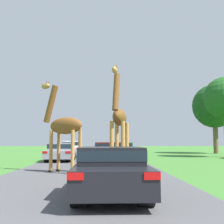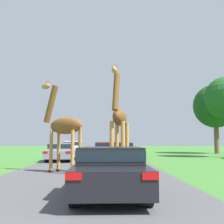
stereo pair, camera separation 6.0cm
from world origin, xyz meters
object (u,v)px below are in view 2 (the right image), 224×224
giraffe_companion (63,126)px  car_rear_follower (73,148)px  car_queue_right (109,153)px  car_far_ahead (123,149)px  car_queue_left (109,148)px  tree_right_cluster (215,106)px  giraffe_near_road (119,122)px  car_verge_right (61,151)px  car_lead_maroon (110,170)px

giraffe_companion → car_rear_follower: (-0.98, 13.71, -1.39)m
car_queue_right → car_far_ahead: size_ratio=0.91×
car_queue_left → tree_right_cluster: tree_right_cluster is taller
car_far_ahead → tree_right_cluster: size_ratio=0.57×
giraffe_near_road → car_verge_right: bearing=-49.8°
car_lead_maroon → car_queue_left: size_ratio=0.99×
car_far_ahead → tree_right_cluster: tree_right_cluster is taller
car_queue_left → car_verge_right: size_ratio=1.00×
car_lead_maroon → car_queue_right: bearing=88.8°
car_queue_right → giraffe_near_road: bearing=-84.0°
giraffe_companion → car_far_ahead: giraffe_companion is taller
car_queue_left → car_lead_maroon: bearing=-91.0°
car_lead_maroon → car_queue_left: 22.74m
car_lead_maroon → car_far_ahead: (1.58, 17.74, 0.02)m
car_lead_maroon → tree_right_cluster: bearing=62.3°
giraffe_near_road → car_queue_left: bearing=-77.0°
giraffe_near_road → car_verge_right: size_ratio=1.23×
car_verge_right → car_far_ahead: bearing=42.9°
car_lead_maroon → car_queue_right: 9.80m
car_rear_follower → car_lead_maroon: bearing=-81.0°
giraffe_near_road → car_verge_right: (-3.86, 7.25, -1.69)m
giraffe_companion → car_verge_right: (-1.17, 7.46, -1.47)m
giraffe_companion → car_queue_left: size_ratio=1.13×
car_queue_right → tree_right_cluster: size_ratio=0.52×
giraffe_companion → car_verge_right: size_ratio=1.13×
giraffe_companion → car_rear_follower: giraffe_companion is taller
giraffe_near_road → car_far_ahead: 11.91m
giraffe_companion → car_far_ahead: (3.67, 11.95, -1.46)m
car_far_ahead → giraffe_companion: bearing=-107.1°
car_queue_right → car_verge_right: bearing=135.1°
car_queue_right → car_far_ahead: car_queue_right is taller
giraffe_near_road → car_verge_right: giraffe_near_road is taller
giraffe_companion → car_verge_right: 7.69m
car_lead_maroon → car_queue_left: car_queue_left is taller
car_queue_right → car_far_ahead: (1.38, 7.94, -0.03)m
giraffe_companion → car_rear_follower: bearing=40.0°
car_lead_maroon → tree_right_cluster: size_ratio=0.49×
car_queue_right → giraffe_companion: bearing=-119.8°
car_lead_maroon → car_verge_right: car_verge_right is taller
car_queue_right → tree_right_cluster: tree_right_cluster is taller
car_verge_right → car_queue_right: bearing=-44.9°
giraffe_near_road → car_queue_right: size_ratio=1.15×
car_far_ahead → car_verge_right: (-4.84, -4.49, -0.01)m
giraffe_near_road → car_rear_follower: 14.08m
giraffe_companion → tree_right_cluster: tree_right_cluster is taller
giraffe_near_road → giraffe_companion: giraffe_near_road is taller
car_far_ahead → car_queue_left: bearing=103.5°
car_queue_right → car_lead_maroon: bearing=-91.2°
car_far_ahead → car_rear_follower: size_ratio=1.11×
giraffe_near_road → car_rear_follower: bearing=-62.6°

